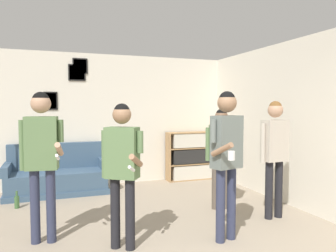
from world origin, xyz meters
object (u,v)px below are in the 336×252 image
at_px(person_watcher_holding_cup, 227,148).
at_px(person_spectator_far_right, 275,146).
at_px(bookshelf, 191,156).
at_px(person_player_foreground_left, 42,149).
at_px(person_spectator_near_bookshelf, 221,148).
at_px(bottle_on_floor, 17,202).
at_px(couch, 57,177).
at_px(person_player_foreground_center, 122,160).

height_order(person_watcher_holding_cup, person_spectator_far_right, person_watcher_holding_cup).
distance_m(bookshelf, person_spectator_far_right, 2.79).
height_order(bookshelf, person_player_foreground_left, person_player_foreground_left).
relative_size(person_spectator_near_bookshelf, bottle_on_floor, 5.73).
distance_m(person_watcher_holding_cup, bottle_on_floor, 3.52).
height_order(person_watcher_holding_cup, person_spectator_near_bookshelf, person_watcher_holding_cup).
relative_size(person_spectator_far_right, bottle_on_floor, 6.14).
relative_size(couch, person_player_foreground_left, 1.02).
height_order(person_player_foreground_left, person_player_foreground_center, person_player_foreground_left).
xyz_separation_m(person_watcher_holding_cup, person_spectator_far_right, (1.07, 0.47, -0.08)).
bearing_deg(person_player_foreground_left, person_player_foreground_center, -29.75).
bearing_deg(bottle_on_floor, person_player_foreground_center, -58.22).
relative_size(couch, person_watcher_holding_cup, 1.01).
bearing_deg(bookshelf, couch, -176.11).
bearing_deg(bottle_on_floor, person_spectator_near_bookshelf, -20.35).
relative_size(bookshelf, bottle_on_floor, 4.08).
relative_size(bookshelf, person_watcher_holding_cup, 0.63).
height_order(couch, person_spectator_near_bookshelf, person_spectator_near_bookshelf).
bearing_deg(person_player_foreground_left, bottle_on_floor, 105.02).
relative_size(bookshelf, person_player_foreground_left, 0.63).
height_order(couch, bottle_on_floor, couch).
bearing_deg(person_spectator_near_bookshelf, bookshelf, 78.45).
distance_m(couch, person_spectator_far_right, 3.95).
relative_size(person_player_foreground_left, person_spectator_near_bookshelf, 1.13).
distance_m(couch, person_player_foreground_center, 2.97).
distance_m(person_spectator_far_right, bottle_on_floor, 4.09).
relative_size(person_watcher_holding_cup, bottle_on_floor, 6.51).
bearing_deg(person_watcher_holding_cup, person_spectator_near_bookshelf, 63.64).
bearing_deg(bookshelf, person_player_foreground_left, -140.53).
bearing_deg(couch, person_spectator_near_bookshelf, -38.05).
xyz_separation_m(couch, person_spectator_near_bookshelf, (2.42, -1.89, 0.67)).
bearing_deg(person_player_foreground_center, bookshelf, 53.71).
distance_m(person_player_foreground_center, person_spectator_near_bookshelf, 2.01).
xyz_separation_m(person_player_foreground_left, person_watcher_holding_cup, (2.08, -0.69, 0.01)).
distance_m(person_player_foreground_left, person_spectator_near_bookshelf, 2.67).
bearing_deg(bottle_on_floor, person_spectator_far_right, -26.60).
relative_size(couch, bookshelf, 1.61).
distance_m(person_spectator_near_bookshelf, person_spectator_far_right, 0.83).
bearing_deg(person_watcher_holding_cup, bottle_on_floor, 137.86).
distance_m(person_player_foreground_left, person_player_foreground_center, 0.99).
bearing_deg(bottle_on_floor, person_watcher_holding_cup, -42.14).
height_order(couch, person_player_foreground_left, person_player_foreground_left).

